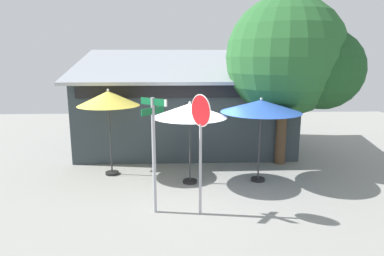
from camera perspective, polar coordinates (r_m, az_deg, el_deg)
name	(u,v)px	position (r m, az deg, el deg)	size (l,w,h in m)	color
ground_plane	(196,191)	(10.23, 0.61, -10.48)	(28.00, 28.00, 0.10)	gray
cafe_building	(185,110)	(14.49, -1.15, 2.98)	(8.83, 5.39, 4.18)	#333D42
street_sign_post	(154,145)	(8.26, -6.45, -2.80)	(0.65, 0.60, 2.91)	#A8AAB2
stop_sign	(201,132)	(8.04, 1.45, -0.73)	(0.42, 0.66, 2.99)	#A8AAB2
patio_umbrella_mustard_left	(108,99)	(11.17, -13.89, 4.74)	(1.99, 1.99, 2.85)	black
patio_umbrella_ivory_center	(190,111)	(10.11, -0.35, 2.89)	(2.23, 2.23, 2.56)	black
patio_umbrella_royal_blue_right	(261,107)	(10.48, 11.52, 3.54)	(2.45, 2.45, 2.64)	black
shade_tree	(293,60)	(12.39, 16.65, 10.96)	(4.56, 4.14, 5.92)	brown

